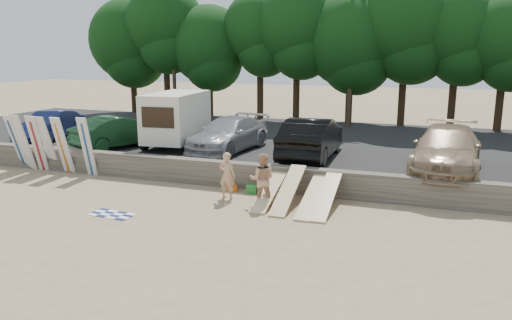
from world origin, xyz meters
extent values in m
plane|color=tan|center=(0.00, 0.00, 0.00)|extent=(120.00, 120.00, 0.00)
cube|color=#6B6356|center=(0.00, 3.00, 0.50)|extent=(44.00, 0.50, 1.00)
cube|color=#282828|center=(0.00, 10.50, 0.35)|extent=(44.00, 14.50, 0.70)
cylinder|color=#382616|center=(-14.32, 17.60, 2.50)|extent=(0.44, 0.44, 3.59)
sphere|color=#144618|center=(-14.32, 17.60, 6.01)|extent=(6.06, 6.06, 6.06)
cylinder|color=#382616|center=(-11.17, 17.05, 2.87)|extent=(0.44, 0.44, 4.35)
sphere|color=#144618|center=(-11.17, 17.05, 7.12)|extent=(5.46, 5.46, 5.46)
cylinder|color=#382616|center=(-8.08, 17.60, 2.36)|extent=(0.44, 0.44, 3.33)
sphere|color=#144618|center=(-8.08, 17.60, 5.62)|extent=(5.46, 5.46, 5.46)
cylinder|color=#382616|center=(-4.32, 17.60, 2.73)|extent=(0.44, 0.44, 4.07)
sphere|color=#144618|center=(-4.32, 17.60, 6.71)|extent=(4.92, 4.92, 4.92)
cylinder|color=#382616|center=(-1.71, 17.33, 2.77)|extent=(0.44, 0.44, 4.15)
sphere|color=#144618|center=(-1.71, 17.33, 6.83)|extent=(5.47, 5.47, 5.47)
cylinder|color=#382616|center=(1.72, 17.60, 2.47)|extent=(0.44, 0.44, 3.55)
sphere|color=#144618|center=(1.72, 17.60, 5.94)|extent=(6.02, 6.02, 6.02)
cylinder|color=#382616|center=(4.99, 17.60, 2.79)|extent=(0.44, 0.44, 4.19)
sphere|color=#144618|center=(4.99, 17.60, 6.88)|extent=(6.04, 6.04, 6.04)
cylinder|color=#382616|center=(7.89, 17.45, 2.63)|extent=(0.44, 0.44, 3.87)
sphere|color=#144618|center=(7.89, 17.45, 6.42)|extent=(5.11, 5.11, 5.11)
cylinder|color=#382616|center=(10.42, 17.06, 2.50)|extent=(0.44, 0.44, 3.61)
sphere|color=#144618|center=(10.42, 17.06, 6.03)|extent=(4.92, 4.92, 4.92)
cylinder|color=#473321|center=(-10.00, 16.00, 5.20)|extent=(0.26, 0.26, 9.00)
cube|color=#473321|center=(-10.00, 16.00, 8.50)|extent=(1.50, 0.10, 0.10)
cylinder|color=#473321|center=(2.00, 16.00, 5.20)|extent=(0.26, 0.26, 9.00)
cube|color=silver|center=(-4.71, 6.52, 2.18)|extent=(2.40, 4.25, 2.24)
cube|color=black|center=(-4.52, 4.46, 2.38)|extent=(1.53, 0.18, 0.92)
cylinder|color=black|center=(-5.65, 5.10, 1.04)|extent=(0.26, 0.69, 0.67)
cylinder|color=black|center=(-3.52, 5.29, 1.04)|extent=(0.26, 0.69, 0.67)
cylinder|color=black|center=(-5.89, 7.74, 1.04)|extent=(0.26, 0.69, 0.67)
cylinder|color=black|center=(-3.76, 7.93, 1.04)|extent=(0.26, 0.69, 0.67)
imported|color=#141E48|center=(-11.94, 6.07, 1.43)|extent=(2.24, 4.64, 1.47)
imported|color=#14381C|center=(-7.28, 5.48, 1.45)|extent=(3.19, 4.83, 1.51)
imported|color=#9D9CA1|center=(-2.02, 6.51, 1.46)|extent=(2.75, 5.46, 1.52)
imported|color=black|center=(2.04, 6.09, 1.58)|extent=(1.99, 5.40, 1.77)
imported|color=#A08666|center=(7.49, 5.54, 1.56)|extent=(2.83, 6.08, 1.72)
cube|color=silver|center=(-10.65, 2.50, 1.26)|extent=(0.61, 0.86, 2.51)
cube|color=silver|center=(-10.14, 2.43, 1.26)|extent=(0.61, 0.82, 2.52)
cube|color=silver|center=(-9.44, 2.44, 1.27)|extent=(0.54, 0.74, 2.53)
cube|color=silver|center=(-8.97, 2.56, 1.25)|extent=(0.54, 0.85, 2.50)
cube|color=silver|center=(-8.09, 2.46, 1.26)|extent=(0.50, 0.73, 2.53)
cube|color=silver|center=(-8.03, 2.44, 1.26)|extent=(0.53, 0.79, 2.52)
cube|color=silver|center=(-6.83, 2.50, 1.28)|extent=(0.52, 0.59, 2.56)
cube|color=beige|center=(1.65, 1.56, 0.45)|extent=(0.56, 2.90, 0.91)
cube|color=beige|center=(2.36, 1.41, 0.57)|extent=(0.56, 2.82, 1.14)
cube|color=beige|center=(3.24, 1.35, 0.43)|extent=(0.56, 2.91, 0.86)
cube|color=beige|center=(3.70, 1.37, 0.49)|extent=(0.56, 2.88, 0.99)
imported|color=tan|center=(0.05, 1.46, 0.86)|extent=(0.66, 0.46, 1.72)
imported|color=tan|center=(1.49, 1.17, 0.92)|extent=(1.02, 0.87, 1.84)
cube|color=#23832F|center=(0.65, 2.40, 0.16)|extent=(0.42, 0.35, 0.32)
cube|color=#D15818|center=(-0.10, 2.40, 0.11)|extent=(0.35, 0.32, 0.22)
plane|color=white|center=(-2.82, -1.50, 0.01)|extent=(1.63, 1.63, 0.00)
camera|label=1|loc=(6.91, -14.60, 5.30)|focal=35.00mm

